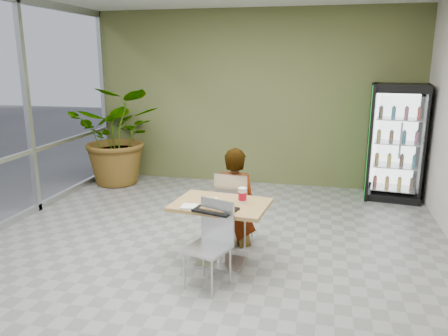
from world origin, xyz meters
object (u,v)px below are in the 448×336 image
Objects in this scene: chair_far at (233,203)px; soda_cup at (242,196)px; dining_table at (221,221)px; potted_plant at (119,136)px; cafeteria_tray at (216,209)px; seated_woman at (235,208)px; beverage_fridge at (396,143)px; chair_near at (212,236)px.

soda_cup is at bearing 118.27° from chair_far.
dining_table is 3.95m from potted_plant.
cafeteria_tray is 0.23× the size of potted_plant.
seated_woman is 3.36m from beverage_fridge.
seated_woman is (0.01, 0.05, -0.08)m from chair_far.
potted_plant is (-4.92, -0.17, -0.05)m from beverage_fridge.
chair_far is at bearing 112.57° from soda_cup.
beverage_fridge is (2.25, 2.46, 0.48)m from seated_woman.
seated_woman is at bearing 88.45° from cafeteria_tray.
beverage_fridge reaches higher than cafeteria_tray.
dining_table is 0.38m from soda_cup.
chair_far is 2.25× the size of cafeteria_tray.
cafeteria_tray is (0.01, -0.26, 0.23)m from dining_table.
dining_table is 2.64× the size of cafeteria_tray.
chair_far is at bearing 109.12° from chair_near.
potted_plant is (-2.67, 2.34, 0.36)m from chair_far.
soda_cup is 0.09× the size of potted_plant.
chair_far is 0.49× the size of beverage_fridge.
seated_woman reaches higher than chair_near.
seated_woman is 0.70m from soda_cup.
beverage_fridge is at bearing 76.79° from chair_near.
chair_far is at bearing -41.22° from potted_plant.
seated_woman is 9.05× the size of soda_cup.
chair_near is 5.25× the size of soda_cup.
potted_plant is (-2.66, 3.35, 0.39)m from chair_near.
chair_far is 3.56m from potted_plant.
chair_far is 0.09m from seated_woman.
potted_plant is at bearing 132.27° from dining_table.
chair_near is at bearing -115.40° from beverage_fridge.
chair_far reaches higher than chair_near.
seated_woman is (0.02, 1.06, -0.05)m from chair_near.
soda_cup is 0.41× the size of cafeteria_tray.
beverage_fridge is at bearing 53.52° from dining_table.
dining_table is 0.63m from seated_woman.
beverage_fridge reaches higher than seated_woman.
soda_cup is at bearing 14.45° from dining_table.
beverage_fridge is at bearing 55.93° from soda_cup.
cafeteria_tray reaches higher than dining_table.
beverage_fridge is at bearing 1.97° from potted_plant.
beverage_fridge is 1.05× the size of potted_plant.
soda_cup reaches higher than cafeteria_tray.
potted_plant reaches higher than chair_near.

